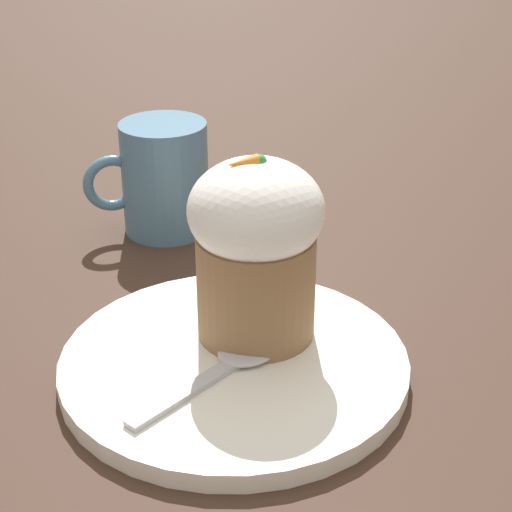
% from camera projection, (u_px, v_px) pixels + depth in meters
% --- Properties ---
extents(ground_plane, '(4.00, 4.00, 0.00)m').
position_uv_depth(ground_plane, '(234.00, 373.00, 0.54)').
color(ground_plane, '#3D281E').
extents(dessert_plate, '(0.22, 0.22, 0.01)m').
position_uv_depth(dessert_plate, '(234.00, 365.00, 0.54)').
color(dessert_plate, white).
rests_on(dessert_plate, ground_plane).
extents(carrot_cake, '(0.08, 0.08, 0.12)m').
position_uv_depth(carrot_cake, '(256.00, 246.00, 0.53)').
color(carrot_cake, olive).
rests_on(carrot_cake, dessert_plate).
extents(spoon, '(0.11, 0.08, 0.01)m').
position_uv_depth(spoon, '(234.00, 361.00, 0.52)').
color(spoon, '#B7B7BC').
rests_on(spoon, dessert_plate).
extents(coffee_cup, '(0.10, 0.07, 0.09)m').
position_uv_depth(coffee_cup, '(159.00, 178.00, 0.70)').
color(coffee_cup, teal).
rests_on(coffee_cup, ground_plane).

